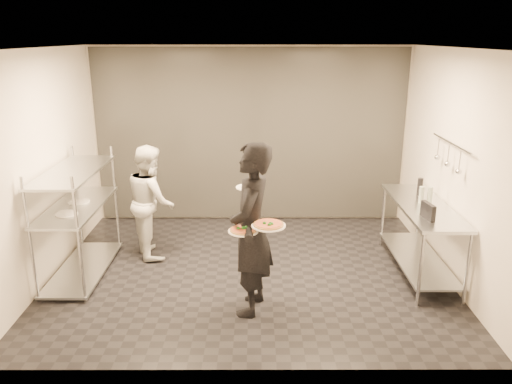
{
  "coord_description": "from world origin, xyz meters",
  "views": [
    {
      "loc": [
        0.08,
        -5.88,
        2.94
      ],
      "look_at": [
        0.09,
        -0.05,
        1.1
      ],
      "focal_mm": 35.0,
      "sensor_mm": 36.0,
      "label": 1
    }
  ],
  "objects_px": {
    "pizza_plate_near": "(243,230)",
    "bottle_clear": "(430,195)",
    "pos_monitor": "(428,211)",
    "bottle_dark": "(420,187)",
    "pass_rack": "(78,216)",
    "salad_plate": "(248,186)",
    "prep_counter": "(421,227)",
    "pizza_plate_far": "(269,225)",
    "waiter": "(251,230)",
    "bottle_green": "(421,195)",
    "chef": "(151,201)"
  },
  "relations": [
    {
      "from": "pos_monitor",
      "to": "bottle_dark",
      "type": "relative_size",
      "value": 1.12
    },
    {
      "from": "pos_monitor",
      "to": "bottle_dark",
      "type": "distance_m",
      "value": 0.9
    },
    {
      "from": "prep_counter",
      "to": "salad_plate",
      "type": "xyz_separation_m",
      "value": [
        -2.18,
        -0.58,
        0.72
      ]
    },
    {
      "from": "pizza_plate_near",
      "to": "bottle_dark",
      "type": "bearing_deg",
      "value": 32.53
    },
    {
      "from": "prep_counter",
      "to": "pos_monitor",
      "type": "bearing_deg",
      "value": -103.32
    },
    {
      "from": "prep_counter",
      "to": "bottle_green",
      "type": "relative_size",
      "value": 8.38
    },
    {
      "from": "prep_counter",
      "to": "waiter",
      "type": "relative_size",
      "value": 0.95
    },
    {
      "from": "salad_plate",
      "to": "pass_rack",
      "type": "bearing_deg",
      "value": 164.93
    },
    {
      "from": "chef",
      "to": "pizza_plate_far",
      "type": "bearing_deg",
      "value": -158.96
    },
    {
      "from": "pizza_plate_far",
      "to": "pos_monitor",
      "type": "height_order",
      "value": "pizza_plate_far"
    },
    {
      "from": "pass_rack",
      "to": "chef",
      "type": "relative_size",
      "value": 1.03
    },
    {
      "from": "pizza_plate_near",
      "to": "pos_monitor",
      "type": "bearing_deg",
      "value": 15.35
    },
    {
      "from": "prep_counter",
      "to": "bottle_clear",
      "type": "height_order",
      "value": "bottle_clear"
    },
    {
      "from": "pizza_plate_far",
      "to": "bottle_dark",
      "type": "distance_m",
      "value": 2.52
    },
    {
      "from": "pizza_plate_near",
      "to": "bottle_clear",
      "type": "distance_m",
      "value": 2.58
    },
    {
      "from": "pizza_plate_far",
      "to": "pos_monitor",
      "type": "xyz_separation_m",
      "value": [
        1.84,
        0.61,
        -0.07
      ]
    },
    {
      "from": "pass_rack",
      "to": "chef",
      "type": "bearing_deg",
      "value": 36.11
    },
    {
      "from": "waiter",
      "to": "bottle_dark",
      "type": "relative_size",
      "value": 8.16
    },
    {
      "from": "pass_rack",
      "to": "prep_counter",
      "type": "height_order",
      "value": "pass_rack"
    },
    {
      "from": "pizza_plate_near",
      "to": "pizza_plate_far",
      "type": "xyz_separation_m",
      "value": [
        0.26,
        -0.03,
        0.07
      ]
    },
    {
      "from": "pizza_plate_near",
      "to": "salad_plate",
      "type": "xyz_separation_m",
      "value": [
        0.05,
        0.5,
        0.33
      ]
    },
    {
      "from": "bottle_green",
      "to": "bottle_dark",
      "type": "distance_m",
      "value": 0.33
    },
    {
      "from": "pizza_plate_near",
      "to": "bottle_dark",
      "type": "xyz_separation_m",
      "value": [
        2.29,
        1.46,
        0.02
      ]
    },
    {
      "from": "salad_plate",
      "to": "bottle_clear",
      "type": "bearing_deg",
      "value": 15.8
    },
    {
      "from": "pass_rack",
      "to": "waiter",
      "type": "relative_size",
      "value": 0.84
    },
    {
      "from": "bottle_dark",
      "to": "pos_monitor",
      "type": "bearing_deg",
      "value": -101.78
    },
    {
      "from": "pizza_plate_far",
      "to": "pass_rack",
      "type": "bearing_deg",
      "value": 154.86
    },
    {
      "from": "pizza_plate_far",
      "to": "pos_monitor",
      "type": "distance_m",
      "value": 1.94
    },
    {
      "from": "bottle_green",
      "to": "bottle_clear",
      "type": "bearing_deg",
      "value": 0.41
    },
    {
      "from": "pizza_plate_far",
      "to": "salad_plate",
      "type": "bearing_deg",
      "value": 111.99
    },
    {
      "from": "salad_plate",
      "to": "chef",
      "type": "bearing_deg",
      "value": 139.17
    },
    {
      "from": "chef",
      "to": "bottle_clear",
      "type": "xyz_separation_m",
      "value": [
        3.62,
        -0.52,
        0.25
      ]
    },
    {
      "from": "pos_monitor",
      "to": "bottle_clear",
      "type": "xyz_separation_m",
      "value": [
        0.21,
        0.57,
        0.01
      ]
    },
    {
      "from": "prep_counter",
      "to": "pizza_plate_near",
      "type": "distance_m",
      "value": 2.51
    },
    {
      "from": "salad_plate",
      "to": "bottle_green",
      "type": "relative_size",
      "value": 1.28
    },
    {
      "from": "pos_monitor",
      "to": "bottle_green",
      "type": "bearing_deg",
      "value": 69.87
    },
    {
      "from": "pos_monitor",
      "to": "bottle_green",
      "type": "height_order",
      "value": "bottle_green"
    },
    {
      "from": "waiter",
      "to": "bottle_clear",
      "type": "bearing_deg",
      "value": 125.19
    },
    {
      "from": "pizza_plate_near",
      "to": "pizza_plate_far",
      "type": "relative_size",
      "value": 0.89
    },
    {
      "from": "pos_monitor",
      "to": "bottle_dark",
      "type": "height_order",
      "value": "bottle_dark"
    },
    {
      "from": "waiter",
      "to": "bottle_dark",
      "type": "xyz_separation_m",
      "value": [
        2.21,
        1.3,
        0.09
      ]
    },
    {
      "from": "pass_rack",
      "to": "bottle_clear",
      "type": "distance_m",
      "value": 4.43
    },
    {
      "from": "pass_rack",
      "to": "salad_plate",
      "type": "xyz_separation_m",
      "value": [
        2.15,
        -0.58,
        0.57
      ]
    },
    {
      "from": "prep_counter",
      "to": "bottle_green",
      "type": "bearing_deg",
      "value": 106.83
    },
    {
      "from": "bottle_green",
      "to": "bottle_dark",
      "type": "relative_size",
      "value": 0.92
    },
    {
      "from": "chef",
      "to": "pos_monitor",
      "type": "relative_size",
      "value": 5.91
    },
    {
      "from": "pizza_plate_far",
      "to": "bottle_clear",
      "type": "relative_size",
      "value": 1.69
    },
    {
      "from": "pos_monitor",
      "to": "chef",
      "type": "bearing_deg",
      "value": 152.37
    },
    {
      "from": "pizza_plate_near",
      "to": "bottle_dark",
      "type": "relative_size",
      "value": 1.35
    },
    {
      "from": "chef",
      "to": "pizza_plate_far",
      "type": "height_order",
      "value": "chef"
    }
  ]
}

